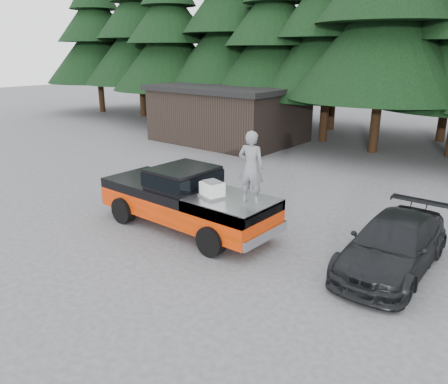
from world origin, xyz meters
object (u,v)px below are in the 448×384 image
Objects in this scene: air_compressor at (212,190)px; parked_car at (393,245)px; man_on_bed at (251,167)px; utility_building at (229,113)px; pickup_truck at (186,208)px.

parked_car is (4.58, 1.58, -0.88)m from air_compressor.
parked_car is at bearing 34.95° from air_compressor.
utility_building is at bearing -63.59° from man_on_bed.
air_compressor is at bearing -52.83° from utility_building.
parked_car is at bearing -175.09° from man_on_bed.
parked_car is (3.50, 1.25, -1.65)m from man_on_bed.
pickup_truck is at bearing -168.42° from parked_car.
pickup_truck is at bearing -174.06° from air_compressor.
pickup_truck is 2.86m from man_on_bed.
pickup_truck is 3.05× the size of man_on_bed.
utility_building is (-10.00, 11.43, -0.65)m from man_on_bed.
utility_building is (-8.92, 11.76, 0.13)m from air_compressor.
air_compressor reaches higher than parked_car.
parked_car is 0.54× the size of utility_building.
man_on_bed is 15.20m from utility_building.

